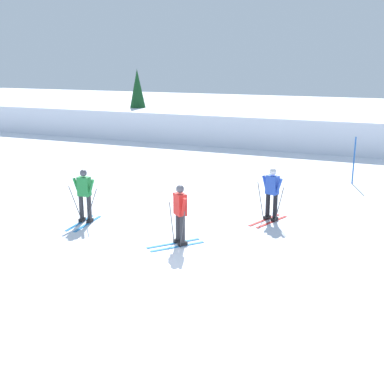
{
  "coord_description": "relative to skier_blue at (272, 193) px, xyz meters",
  "views": [
    {
      "loc": [
        5.44,
        -10.08,
        5.01
      ],
      "look_at": [
        -0.44,
        4.06,
        0.9
      ],
      "focal_mm": 46.57,
      "sensor_mm": 36.0,
      "label": 1
    }
  ],
  "objects": [
    {
      "name": "skier_blue",
      "position": [
        0.0,
        0.0,
        0.0
      ],
      "size": [
        0.95,
        1.63,
        1.71
      ],
      "color": "red",
      "rests_on": "ground"
    },
    {
      "name": "ground_plane",
      "position": [
        -1.95,
        -4.89,
        -0.92
      ],
      "size": [
        120.0,
        120.0,
        0.0
      ],
      "primitive_type": "plane",
      "color": "silver"
    },
    {
      "name": "far_snow_ridge",
      "position": [
        -1.95,
        15.52,
        -0.01
      ],
      "size": [
        80.0,
        6.83,
        1.81
      ],
      "primitive_type": "cube",
      "color": "silver",
      "rests_on": "ground"
    },
    {
      "name": "conifer_far_left",
      "position": [
        -12.91,
        14.96,
        1.65
      ],
      "size": [
        1.46,
        1.46,
        4.36
      ],
      "color": "#513823",
      "rests_on": "ground"
    },
    {
      "name": "trail_marker_pole",
      "position": [
        1.95,
        6.02,
        0.06
      ],
      "size": [
        0.06,
        0.06,
        1.96
      ],
      "primitive_type": "cylinder",
      "color": "#1E56AD",
      "rests_on": "ground"
    },
    {
      "name": "skier_green",
      "position": [
        -5.36,
        -2.45,
        -0.0
      ],
      "size": [
        1.0,
        1.62,
        1.71
      ],
      "color": "#237AC6",
      "rests_on": "ground"
    },
    {
      "name": "skier_red",
      "position": [
        -1.81,
        -3.08,
        -0.0
      ],
      "size": [
        1.32,
        1.46,
        1.71
      ],
      "color": "#237AC6",
      "rests_on": "ground"
    }
  ]
}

